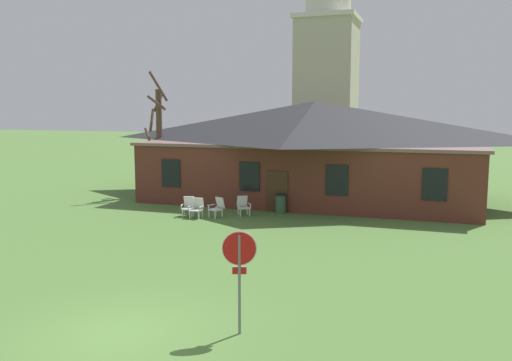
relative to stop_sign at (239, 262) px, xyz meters
The scene contains 10 objects.
ground_plane 3.33m from the stop_sign, 160.17° to the right, with size 200.00×200.00×0.00m, color #517A38.
brick_building 19.80m from the stop_sign, 97.82° to the left, with size 18.80×10.40×5.66m.
dome_tower 35.66m from the stop_sign, 98.39° to the left, with size 5.18×5.18×18.66m.
stop_sign is the anchor object (origin of this frame).
lawn_chair_by_porch 14.18m from the stop_sign, 120.87° to the left, with size 0.74×0.79×0.96m.
lawn_chair_near_door 13.70m from the stop_sign, 119.34° to the left, with size 0.66×0.68×0.96m.
lawn_chair_left_end 13.73m from the stop_sign, 115.22° to the left, with size 0.80×0.84×0.96m.
lawn_chair_middle 14.09m from the stop_sign, 109.99° to the left, with size 0.85×0.87×0.96m.
bare_tree_beside_building 21.39m from the stop_sign, 124.00° to the left, with size 1.81×1.47×7.43m.
trash_bin 14.69m from the stop_sign, 102.60° to the left, with size 0.56×0.56×0.98m.
Camera 1 is at (6.89, -10.10, 5.17)m, focal length 37.47 mm.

